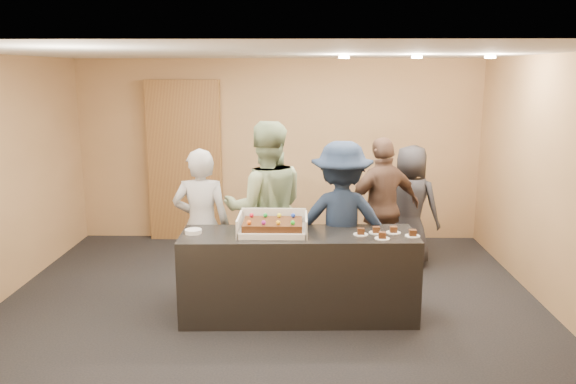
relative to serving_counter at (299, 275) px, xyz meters
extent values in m
plane|color=black|center=(-0.31, 0.37, -0.45)|extent=(6.00, 6.00, 0.00)
plane|color=white|center=(-0.31, 0.37, 2.25)|extent=(6.00, 6.00, 0.00)
cube|color=#9E784C|center=(-0.31, 2.87, 0.90)|extent=(6.00, 0.04, 2.70)
cube|color=#9E784C|center=(-0.31, -2.13, 0.90)|extent=(6.00, 0.04, 2.70)
cube|color=#9E784C|center=(2.69, 0.37, 0.90)|extent=(0.04, 5.00, 2.70)
cube|color=black|center=(0.00, 0.00, 0.00)|extent=(2.42, 0.79, 0.90)
cube|color=brown|center=(-1.72, 2.78, 0.75)|extent=(1.09, 0.15, 2.40)
cube|color=white|center=(-0.26, 0.00, 0.48)|extent=(0.68, 0.47, 0.06)
cube|color=white|center=(-0.60, 0.00, 0.54)|extent=(0.02, 0.47, 0.19)
cube|color=white|center=(0.08, 0.00, 0.54)|extent=(0.02, 0.47, 0.19)
cube|color=white|center=(-0.26, 0.24, 0.55)|extent=(0.68, 0.02, 0.21)
cube|color=#3D230D|center=(-0.26, 0.00, 0.54)|extent=(0.60, 0.41, 0.07)
sphere|color=red|center=(-0.49, 0.14, 0.60)|extent=(0.05, 0.05, 0.05)
sphere|color=#189432|center=(-0.35, 0.14, 0.60)|extent=(0.05, 0.05, 0.05)
sphere|color=#F9F31A|center=(-0.20, 0.14, 0.60)|extent=(0.05, 0.05, 0.05)
sphere|color=blue|center=(-0.06, 0.14, 0.60)|extent=(0.05, 0.05, 0.05)
sphere|color=orange|center=(-0.49, -0.14, 0.60)|extent=(0.05, 0.05, 0.05)
sphere|color=#A12297|center=(-0.35, -0.14, 0.60)|extent=(0.05, 0.05, 0.05)
sphere|color=#FBAE1B|center=(-0.20, -0.14, 0.60)|extent=(0.05, 0.05, 0.05)
sphere|color=green|center=(-0.06, -0.14, 0.60)|extent=(0.05, 0.05, 0.05)
cylinder|color=white|center=(-1.07, -0.02, 0.47)|extent=(0.17, 0.17, 0.04)
cylinder|color=white|center=(0.63, -0.03, 0.45)|extent=(0.15, 0.15, 0.01)
cube|color=#3D230D|center=(0.63, -0.03, 0.49)|extent=(0.07, 0.06, 0.06)
cylinder|color=white|center=(0.79, 0.03, 0.45)|extent=(0.15, 0.15, 0.01)
cube|color=#3D230D|center=(0.79, 0.03, 0.49)|extent=(0.07, 0.06, 0.06)
cylinder|color=white|center=(0.82, -0.17, 0.45)|extent=(0.15, 0.15, 0.01)
cube|color=#3D230D|center=(0.82, -0.17, 0.49)|extent=(0.07, 0.06, 0.06)
cylinder|color=white|center=(0.97, 0.04, 0.45)|extent=(0.15, 0.15, 0.01)
cube|color=#3D230D|center=(0.97, 0.04, 0.49)|extent=(0.07, 0.06, 0.06)
cylinder|color=white|center=(1.14, -0.07, 0.45)|extent=(0.15, 0.15, 0.01)
cube|color=#3D230D|center=(1.14, -0.07, 0.49)|extent=(0.07, 0.06, 0.06)
imported|color=#ADAEB3|center=(-1.07, 0.45, 0.40)|extent=(0.64, 0.43, 1.71)
imported|color=#8CA279|center=(-0.37, 0.68, 0.54)|extent=(1.06, 0.88, 1.98)
imported|color=#19263F|center=(0.46, 0.45, 0.44)|extent=(1.18, 0.71, 1.79)
imported|color=brown|center=(1.03, 1.23, 0.42)|extent=(1.11, 0.80, 1.74)
imported|color=#29282D|center=(1.45, 1.68, 0.35)|extent=(0.93, 0.83, 1.59)
cylinder|color=#FFEAC6|center=(0.49, 0.87, 2.22)|extent=(0.12, 0.12, 0.03)
cylinder|color=#FFEAC6|center=(1.29, 0.87, 2.22)|extent=(0.12, 0.12, 0.03)
cylinder|color=#FFEAC6|center=(2.09, 0.87, 2.22)|extent=(0.12, 0.12, 0.03)
camera|label=1|loc=(0.01, -5.49, 2.07)|focal=35.00mm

